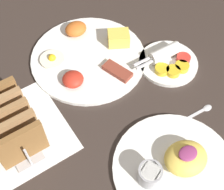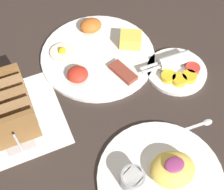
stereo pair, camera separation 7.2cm
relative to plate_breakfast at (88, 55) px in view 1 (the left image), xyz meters
The scene contains 7 objects.
ground_plane 0.19m from the plate_breakfast, 97.14° to the right, with size 3.00×3.00×0.00m, color #332823.
napkin_flat 0.27m from the plate_breakfast, 156.81° to the right, with size 0.22×0.22×0.00m.
plate_breakfast is the anchor object (origin of this frame).
plate_condiments 0.21m from the plate_breakfast, 39.61° to the right, with size 0.17×0.15×0.04m.
plate_foreground 0.36m from the plate_breakfast, 91.54° to the right, with size 0.26×0.26×0.06m.
toast_rack 0.28m from the plate_breakfast, 156.81° to the right, with size 0.10×0.18×0.10m.
teaspoon 0.31m from the plate_breakfast, 67.27° to the right, with size 0.13×0.02×0.01m.
Camera 1 is at (-0.23, -0.31, 0.62)m, focal length 50.00 mm.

